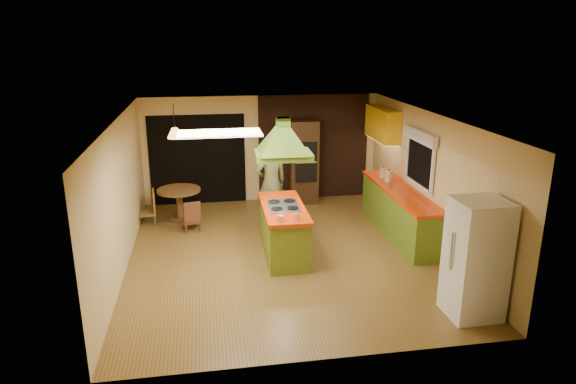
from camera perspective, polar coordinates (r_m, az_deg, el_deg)
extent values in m
plane|color=brown|center=(9.47, -0.58, -6.83)|extent=(6.50, 6.50, 0.00)
plane|color=beige|center=(12.15, -2.95, 4.80)|extent=(5.50, 0.00, 5.50)
plane|color=beige|center=(6.05, 4.17, -8.36)|extent=(5.50, 0.00, 5.50)
plane|color=beige|center=(9.05, -18.07, -0.40)|extent=(0.00, 6.50, 6.50)
plane|color=beige|center=(9.82, 15.47, 1.17)|extent=(0.00, 6.50, 6.50)
plane|color=silver|center=(8.75, -0.63, 8.29)|extent=(6.50, 6.50, 0.00)
cube|color=#381E14|center=(12.33, 2.86, 4.98)|extent=(2.64, 0.03, 2.50)
cube|color=black|center=(12.11, -10.01, 3.54)|extent=(2.20, 0.03, 2.10)
cube|color=olive|center=(10.47, 12.28, -2.31)|extent=(0.58, 3.00, 0.86)
cube|color=#E53807|center=(10.33, 12.44, 0.10)|extent=(0.62, 3.05, 0.06)
cube|color=yellow|center=(11.59, 10.44, 7.45)|extent=(0.34, 1.40, 0.70)
cube|color=black|center=(10.08, 14.52, 3.43)|extent=(0.03, 1.16, 0.96)
cube|color=white|center=(9.97, 14.46, 6.05)|extent=(0.10, 1.35, 0.22)
cube|color=white|center=(7.48, -7.61, 6.49)|extent=(1.20, 0.60, 0.03)
cube|color=olive|center=(9.28, -0.51, -4.45)|extent=(0.71, 1.78, 0.86)
cube|color=red|center=(9.12, -0.52, -1.75)|extent=(0.77, 1.86, 0.06)
cube|color=silver|center=(9.11, -0.52, -1.53)|extent=(0.55, 0.78, 0.02)
cube|color=#53761D|center=(8.86, -0.53, 4.11)|extent=(0.98, 0.72, 0.12)
pyramid|color=#53761D|center=(8.76, -0.54, 7.32)|extent=(0.98, 0.72, 0.45)
cube|color=#53761D|center=(8.74, -0.54, 7.81)|extent=(0.22, 0.22, 0.14)
imported|color=#4C552D|center=(10.29, -1.89, 0.94)|extent=(0.84, 0.71, 1.95)
cube|color=white|center=(7.65, 20.16, -7.00)|extent=(0.73, 0.69, 1.72)
cube|color=#402714|center=(12.07, 1.76, 3.41)|extent=(0.68, 0.62, 1.96)
cube|color=black|center=(11.71, 2.06, 4.49)|extent=(0.50, 0.05, 0.45)
cube|color=black|center=(11.83, 2.03, 2.13)|extent=(0.50, 0.05, 0.45)
cylinder|color=brown|center=(11.15, -12.05, 0.20)|extent=(0.92, 0.92, 0.05)
cylinder|color=brown|center=(11.25, -11.95, -1.37)|extent=(0.14, 0.14, 0.64)
cylinder|color=brown|center=(11.35, -11.85, -2.91)|extent=(0.51, 0.51, 0.05)
cone|color=#FF9E3F|center=(10.86, -12.45, 6.43)|extent=(0.42, 0.42, 0.21)
cylinder|color=beige|center=(10.79, 11.13, 1.73)|extent=(0.20, 0.20, 0.23)
cylinder|color=beige|center=(11.08, 10.55, 2.10)|extent=(0.18, 0.18, 0.21)
cylinder|color=beige|center=(11.09, 10.54, 1.96)|extent=(0.14, 0.14, 0.15)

